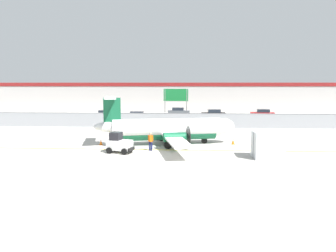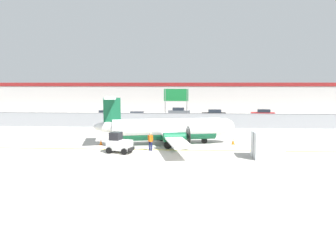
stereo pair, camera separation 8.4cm
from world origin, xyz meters
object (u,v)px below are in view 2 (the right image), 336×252
object	(u,v)px
baggage_tug	(119,144)
highway_sign	(176,98)
parked_car_1	(138,116)
cargo_container	(268,145)
parked_car_0	(106,115)
parked_car_2	(179,112)
parked_car_3	(214,114)
parked_car_4	(263,114)
traffic_cone_near_right	(233,141)
ground_crew_worker	(150,141)
commuter_airplane	(170,129)
traffic_cone_near_left	(101,142)

from	to	relation	value
baggage_tug	highway_sign	world-z (taller)	highway_sign
parked_car_1	cargo_container	bearing A→B (deg)	-61.88
parked_car_0	highway_sign	distance (m)	15.05
parked_car_2	parked_car_3	world-z (taller)	same
parked_car_4	highway_sign	world-z (taller)	highway_sign
baggage_tug	traffic_cone_near_right	bearing A→B (deg)	39.76
parked_car_3	parked_car_1	bearing A→B (deg)	19.74
ground_crew_worker	parked_car_4	distance (m)	34.28
traffic_cone_near_right	parked_car_3	bearing A→B (deg)	90.11
parked_car_4	parked_car_1	bearing A→B (deg)	23.30
highway_sign	baggage_tug	bearing A→B (deg)	-102.97
commuter_airplane	traffic_cone_near_right	bearing A→B (deg)	-8.10
highway_sign	traffic_cone_near_left	bearing A→B (deg)	-114.61
ground_crew_worker	parked_car_3	size ratio (longest dim) A/B	0.40
cargo_container	parked_car_2	world-z (taller)	cargo_container
commuter_airplane	parked_car_3	world-z (taller)	commuter_airplane
parked_car_2	highway_sign	distance (m)	15.41
highway_sign	parked_car_2	bearing A→B (deg)	89.99
parked_car_2	ground_crew_worker	bearing A→B (deg)	-93.31
ground_crew_worker	parked_car_1	world-z (taller)	same
traffic_cone_near_left	parked_car_3	world-z (taller)	parked_car_3
cargo_container	parked_car_0	xyz separation A→B (m)	(-20.97, 28.35, -0.21)
traffic_cone_near_left	parked_car_3	xyz separation A→B (m)	(13.52, 26.40, 0.58)
ground_crew_worker	parked_car_1	distance (m)	24.20
parked_car_2	parked_car_4	xyz separation A→B (m)	(15.26, -3.41, 0.00)
commuter_airplane	parked_car_4	world-z (taller)	commuter_airplane
parked_car_3	commuter_airplane	bearing A→B (deg)	73.53
ground_crew_worker	cargo_container	bearing A→B (deg)	98.31
highway_sign	ground_crew_worker	bearing A→B (deg)	-95.42
cargo_container	parked_car_1	size ratio (longest dim) A/B	0.57
ground_crew_worker	parked_car_4	size ratio (longest dim) A/B	0.39
ground_crew_worker	parked_car_2	xyz separation A→B (m)	(1.72, 33.19, -0.06)
commuter_airplane	parked_car_4	xyz separation A→B (m)	(15.34, 26.56, -0.71)
baggage_tug	traffic_cone_near_right	size ratio (longest dim) A/B	3.97
ground_crew_worker	traffic_cone_near_left	distance (m)	6.02
parked_car_1	highway_sign	bearing A→B (deg)	-42.15
ground_crew_worker	traffic_cone_near_right	distance (m)	8.99
parked_car_1	parked_car_2	bearing A→B (deg)	53.78
ground_crew_worker	commuter_airplane	bearing A→B (deg)	175.29
parked_car_3	parked_car_4	xyz separation A→B (m)	(8.87, 0.81, 0.00)
traffic_cone_near_left	parked_car_2	bearing A→B (deg)	76.89
traffic_cone_near_right	parked_car_1	bearing A→B (deg)	122.98
traffic_cone_near_right	parked_car_0	world-z (taller)	parked_car_0
parked_car_0	parked_car_4	distance (m)	28.06
ground_crew_worker	parked_car_0	distance (m)	27.99
parked_car_1	ground_crew_worker	bearing A→B (deg)	-80.13
commuter_airplane	parked_car_1	xyz separation A→B (m)	(-6.45, 20.49, -0.71)
ground_crew_worker	parked_car_3	xyz separation A→B (m)	(8.11, 28.96, -0.06)
parked_car_2	parked_car_4	world-z (taller)	same
baggage_tug	cargo_container	world-z (taller)	cargo_container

